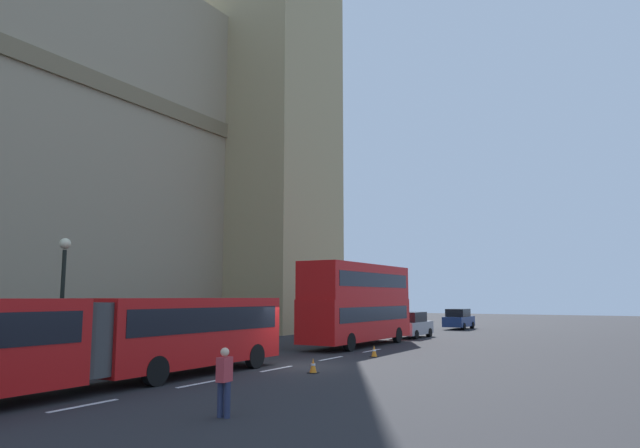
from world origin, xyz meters
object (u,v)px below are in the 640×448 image
object	(u,v)px
traffic_cone_west	(313,366)
pedestrian_near_cones	(224,380)
articulated_bus	(78,336)
street_lamp	(62,294)
traffic_cone_middle	(374,351)
sedan_trailing	(459,319)
double_decker_bus	(358,301)
sedan_lead	(412,325)

from	to	relation	value
traffic_cone_west	pedestrian_near_cones	bearing A→B (deg)	-164.13
articulated_bus	traffic_cone_west	xyz separation A→B (m)	(7.65, -3.97, -1.46)
articulated_bus	street_lamp	size ratio (longest dim) A/B	3.52
articulated_bus	traffic_cone_west	world-z (taller)	articulated_bus
traffic_cone_middle	sedan_trailing	bearing A→B (deg)	7.74
traffic_cone_middle	street_lamp	distance (m)	14.45
articulated_bus	street_lamp	world-z (taller)	street_lamp
traffic_cone_west	traffic_cone_middle	xyz separation A→B (m)	(6.60, 0.46, 0.00)
traffic_cone_west	pedestrian_near_cones	xyz separation A→B (m)	(-8.10, -2.30, 0.63)
articulated_bus	traffic_cone_west	size ratio (longest dim) A/B	32.01
traffic_cone_west	sedan_trailing	bearing A→B (deg)	6.98
double_decker_bus	sedan_trailing	distance (m)	20.89
articulated_bus	double_decker_bus	bearing A→B (deg)	0.01
traffic_cone_middle	street_lamp	bearing A→B (deg)	145.54
street_lamp	traffic_cone_middle	bearing A→B (deg)	-34.46
sedan_trailing	street_lamp	size ratio (longest dim) A/B	0.83
articulated_bus	pedestrian_near_cones	size ratio (longest dim) A/B	10.99
double_decker_bus	street_lamp	distance (m)	17.62
double_decker_bus	sedan_trailing	bearing A→B (deg)	0.10
sedan_trailing	traffic_cone_middle	bearing A→B (deg)	-172.26
articulated_bus	pedestrian_near_cones	xyz separation A→B (m)	(-0.45, -6.28, -0.83)
sedan_trailing	double_decker_bus	bearing A→B (deg)	-179.90
sedan_trailing	pedestrian_near_cones	world-z (taller)	sedan_trailing
articulated_bus	traffic_cone_middle	bearing A→B (deg)	-13.85
traffic_cone_west	traffic_cone_middle	bearing A→B (deg)	3.96
street_lamp	sedan_trailing	bearing A→B (deg)	-6.73
articulated_bus	pedestrian_near_cones	distance (m)	6.35
articulated_bus	traffic_cone_middle	world-z (taller)	articulated_bus
traffic_cone_west	sedan_lead	bearing A→B (deg)	10.53
sedan_lead	street_lamp	bearing A→B (deg)	169.37
traffic_cone_middle	street_lamp	xyz separation A→B (m)	(-11.69, 8.02, 2.77)
sedan_lead	pedestrian_near_cones	xyz separation A→B (m)	(-28.25, -6.05, -0.00)
sedan_trailing	traffic_cone_west	distance (m)	33.01
sedan_lead	pedestrian_near_cones	size ratio (longest dim) A/B	2.60
traffic_cone_west	pedestrian_near_cones	size ratio (longest dim) A/B	0.34
traffic_cone_west	traffic_cone_middle	size ratio (longest dim) A/B	1.00
sedan_lead	street_lamp	distance (m)	25.76
traffic_cone_middle	street_lamp	world-z (taller)	street_lamp
double_decker_bus	traffic_cone_west	bearing A→B (deg)	-161.59
double_decker_bus	traffic_cone_middle	bearing A→B (deg)	-146.61
articulated_bus	street_lamp	distance (m)	5.35
traffic_cone_middle	pedestrian_near_cones	distance (m)	14.98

